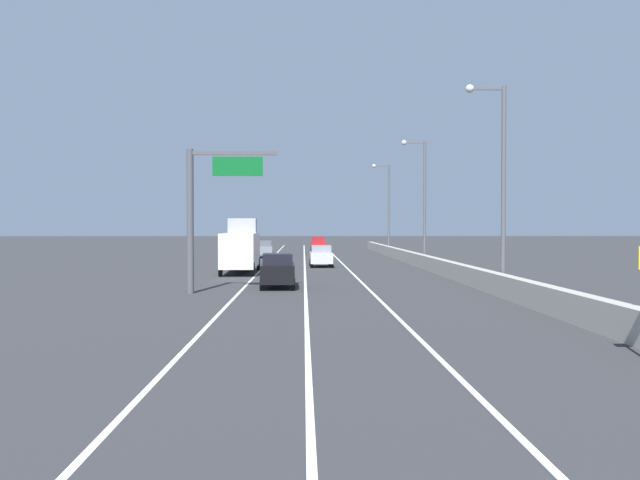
{
  "coord_description": "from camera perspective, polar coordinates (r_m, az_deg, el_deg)",
  "views": [
    {
      "loc": [
        -2.12,
        -3.0,
        3.55
      ],
      "look_at": [
        -0.9,
        47.68,
        2.47
      ],
      "focal_mm": 38.92,
      "sensor_mm": 36.0,
      "label": 1
    }
  ],
  "objects": [
    {
      "name": "ground_plane",
      "position": [
        67.12,
        0.43,
        -1.81
      ],
      "size": [
        320.0,
        320.0,
        0.0
      ],
      "primitive_type": "plane",
      "color": "#2D2D30"
    },
    {
      "name": "lamp_post_right_fourth",
      "position": [
        83.88,
        5.52,
        3.03
      ],
      "size": [
        2.14,
        0.44,
        10.89
      ],
      "color": "#4C4C51",
      "rests_on": "ground_plane"
    },
    {
      "name": "car_black_3",
      "position": [
        39.39,
        -3.48,
        -2.52
      ],
      "size": [
        2.02,
        4.6,
        1.96
      ],
      "color": "black",
      "rests_on": "ground_plane"
    },
    {
      "name": "lamp_post_right_third",
      "position": [
        60.58,
        8.38,
        3.72
      ],
      "size": [
        2.14,
        0.44,
        10.89
      ],
      "color": "#4C4C51",
      "rests_on": "ground_plane"
    },
    {
      "name": "lane_stripe_left",
      "position": [
        58.2,
        -4.71,
        -2.27
      ],
      "size": [
        0.16,
        130.0,
        0.0
      ],
      "primitive_type": "cube",
      "color": "silver",
      "rests_on": "ground_plane"
    },
    {
      "name": "overhead_sign_gantry",
      "position": [
        36.52,
        -9.48,
        3.06
      ],
      "size": [
        4.68,
        0.36,
        7.5
      ],
      "color": "#47474C",
      "rests_on": "ground_plane"
    },
    {
      "name": "lamp_post_right_second",
      "position": [
        37.59,
        14.5,
        5.24
      ],
      "size": [
        2.14,
        0.44,
        10.89
      ],
      "color": "#4C4C51",
      "rests_on": "ground_plane"
    },
    {
      "name": "lane_stripe_right",
      "position": [
        58.22,
        2.19,
        -2.27
      ],
      "size": [
        0.16,
        130.0,
        0.0
      ],
      "primitive_type": "cube",
      "color": "silver",
      "rests_on": "ground_plane"
    },
    {
      "name": "car_gray_1",
      "position": [
        76.24,
        -4.6,
        -0.75
      ],
      "size": [
        1.99,
        4.23,
        1.85
      ],
      "color": "slate",
      "rests_on": "ground_plane"
    },
    {
      "name": "car_red_2",
      "position": [
        89.65,
        -0.17,
        -0.37
      ],
      "size": [
        1.92,
        4.42,
        2.13
      ],
      "color": "red",
      "rests_on": "ground_plane"
    },
    {
      "name": "jersey_barrier_right",
      "position": [
        44.22,
        11.57,
        -2.69
      ],
      "size": [
        0.6,
        120.0,
        1.1
      ],
      "primitive_type": "cube",
      "color": "#9E998E",
      "rests_on": "ground_plane"
    },
    {
      "name": "lane_stripe_center",
      "position": [
        58.11,
        -1.26,
        -2.28
      ],
      "size": [
        0.16,
        130.0,
        0.0
      ],
      "primitive_type": "cube",
      "color": "silver",
      "rests_on": "ground_plane"
    },
    {
      "name": "box_truck",
      "position": [
        51.86,
        -6.53,
        -0.65
      ],
      "size": [
        2.54,
        8.46,
        4.07
      ],
      "color": "silver",
      "rests_on": "ground_plane"
    },
    {
      "name": "car_silver_0",
      "position": [
        58.95,
        0.08,
        -1.33
      ],
      "size": [
        1.99,
        4.05,
        1.85
      ],
      "color": "#B7B7BC",
      "rests_on": "ground_plane"
    }
  ]
}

